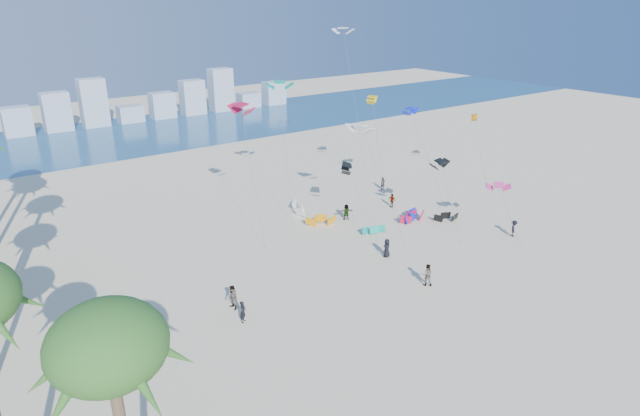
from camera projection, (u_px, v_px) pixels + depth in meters
ground at (429, 356)px, 34.80m from camera, size 220.00×220.00×0.00m
ocean at (105, 138)px, 89.16m from camera, size 220.00×220.00×0.00m
kitesurfer_near at (243, 312)px, 38.21m from camera, size 0.70×0.70×1.64m
kitesurfer_mid at (427, 275)px, 43.12m from camera, size 1.12×1.11×1.83m
kitesurfers_far at (373, 233)px, 50.97m from camera, size 28.92×18.39×1.89m
grounded_kites at (369, 216)px, 55.85m from camera, size 14.26×13.44×1.07m
flying_kites at (360, 111)px, 55.63m from camera, size 32.61×31.52×18.49m
distant_skyline at (79, 111)px, 94.95m from camera, size 85.00×3.00×8.40m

